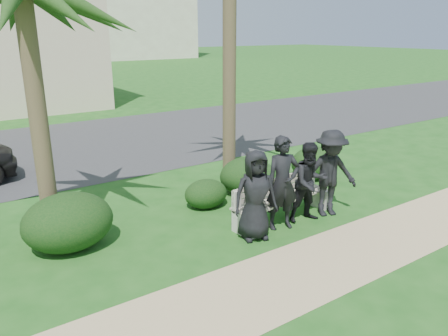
% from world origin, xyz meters
% --- Properties ---
extents(ground, '(160.00, 160.00, 0.00)m').
position_xyz_m(ground, '(0.00, 0.00, 0.00)').
color(ground, '#194F16').
rests_on(ground, ground).
extents(footpath, '(30.00, 1.60, 0.01)m').
position_xyz_m(footpath, '(0.00, -1.80, 0.00)').
color(footpath, tan).
rests_on(footpath, ground).
extents(asphalt_street, '(160.00, 8.00, 0.01)m').
position_xyz_m(asphalt_street, '(0.00, 8.00, 0.00)').
color(asphalt_street, '#2D2D30').
rests_on(asphalt_street, ground).
extents(park_bench, '(2.33, 0.73, 0.80)m').
position_xyz_m(park_bench, '(1.12, -0.09, 0.36)').
color(park_bench, '#A59B8B').
rests_on(park_bench, ground).
extents(man_a, '(0.93, 0.74, 1.65)m').
position_xyz_m(man_a, '(0.15, -0.43, 0.82)').
color(man_a, black).
rests_on(man_a, ground).
extents(man_b, '(0.75, 0.59, 1.80)m').
position_xyz_m(man_b, '(0.84, -0.38, 0.90)').
color(man_b, black).
rests_on(man_b, ground).
extents(man_c, '(0.88, 0.74, 1.59)m').
position_xyz_m(man_c, '(1.50, -0.43, 0.80)').
color(man_c, black).
rests_on(man_c, ground).
extents(man_d, '(1.30, 1.00, 1.78)m').
position_xyz_m(man_d, '(2.03, -0.45, 0.89)').
color(man_d, black).
rests_on(man_d, ground).
extents(hedge_a, '(1.55, 1.28, 1.01)m').
position_xyz_m(hedge_a, '(-2.73, 1.10, 0.50)').
color(hedge_a, black).
rests_on(hedge_a, ground).
extents(hedge_c, '(0.95, 0.78, 0.62)m').
position_xyz_m(hedge_c, '(0.20, 1.32, 0.31)').
color(hedge_c, black).
rests_on(hedge_c, ground).
extents(hedge_d, '(1.17, 0.97, 0.77)m').
position_xyz_m(hedge_d, '(1.56, 1.31, 0.38)').
color(hedge_d, black).
rests_on(hedge_d, ground).
extents(hedge_e, '(1.31, 1.08, 0.85)m').
position_xyz_m(hedge_e, '(1.45, 1.54, 0.43)').
color(hedge_e, black).
rests_on(hedge_e, ground).
extents(hedge_f, '(1.27, 1.05, 0.83)m').
position_xyz_m(hedge_f, '(3.52, 1.39, 0.42)').
color(hedge_f, black).
rests_on(hedge_f, ground).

